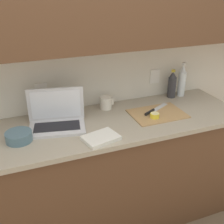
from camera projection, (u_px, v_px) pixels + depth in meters
The scene contains 12 objects.
ground_plane at pixel (97, 220), 2.39m from camera, with size 12.00×12.00×0.00m, color brown.
wall_back at pixel (80, 28), 1.93m from camera, with size 5.20×0.38×2.60m.
counter_unit at pixel (93, 176), 2.18m from camera, with size 2.29×0.65×0.93m.
laptop at pixel (57, 118), 1.95m from camera, with size 0.43×0.32×0.26m.
cutting_board at pixel (157, 114), 2.14m from camera, with size 0.41×0.29×0.01m, color tan.
knife at pixel (152, 111), 2.16m from camera, with size 0.27×0.17×0.02m.
lemon_half_cut at pixel (155, 115), 2.06m from camera, with size 0.07×0.07×0.04m.
bottle_green_soda at pixel (172, 85), 2.40m from camera, with size 0.07×0.07×0.25m.
bottle_oil_tall at pixel (182, 81), 2.43m from camera, with size 0.07×0.07×0.29m.
measuring_cup at pixel (106, 103), 2.22m from camera, with size 0.11×0.09×0.10m.
bowl_white at pixel (19, 137), 1.78m from camera, with size 0.17×0.17×0.06m.
dish_towel at pixel (101, 138), 1.80m from camera, with size 0.22×0.16×0.02m, color silver.
Camera 1 is at (-0.51, -1.69, 1.87)m, focal length 45.00 mm.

